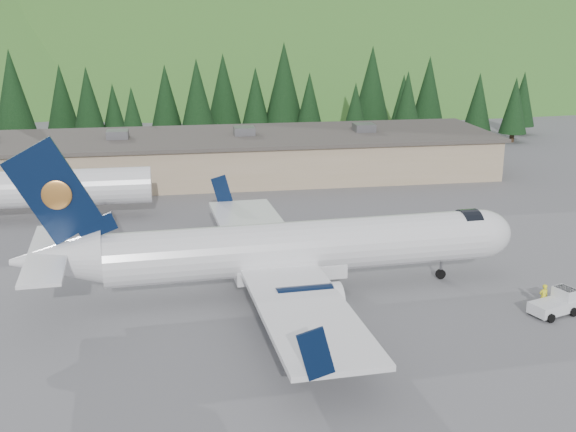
% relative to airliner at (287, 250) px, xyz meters
% --- Properties ---
extents(ground, '(600.00, 600.00, 0.00)m').
position_rel_airliner_xyz_m(ground, '(1.06, 0.06, -3.23)').
color(ground, '#5D5D62').
extents(airliner, '(36.46, 34.19, 12.10)m').
position_rel_airliner_xyz_m(airliner, '(0.00, 0.00, 0.00)').
color(airliner, white).
rests_on(airliner, ground).
extents(second_airliner, '(27.50, 11.00, 10.05)m').
position_rel_airliner_xyz_m(second_airliner, '(-23.86, 22.06, 0.10)').
color(second_airliner, white).
rests_on(second_airliner, ground).
extents(baggage_tug_a, '(3.56, 2.73, 1.72)m').
position_rel_airliner_xyz_m(baggage_tug_a, '(17.30, -6.88, -2.46)').
color(baggage_tug_a, silver).
rests_on(baggage_tug_a, ground).
extents(terminal_building, '(71.00, 17.00, 6.10)m').
position_rel_airliner_xyz_m(terminal_building, '(-3.95, 38.06, -0.60)').
color(terminal_building, tan).
rests_on(terminal_building, ground).
extents(ramp_worker, '(0.68, 0.46, 1.83)m').
position_rel_airliner_xyz_m(ramp_worker, '(16.82, -6.00, -2.31)').
color(ramp_worker, yellow).
rests_on(ramp_worker, ground).
extents(tree_line, '(111.87, 18.49, 13.70)m').
position_rel_airliner_xyz_m(tree_line, '(-10.49, 61.25, 4.00)').
color(tree_line, black).
rests_on(tree_line, ground).
extents(hills, '(614.00, 330.00, 300.00)m').
position_rel_airliner_xyz_m(hills, '(54.40, 207.44, -86.02)').
color(hills, '#385F1C').
rests_on(hills, ground).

